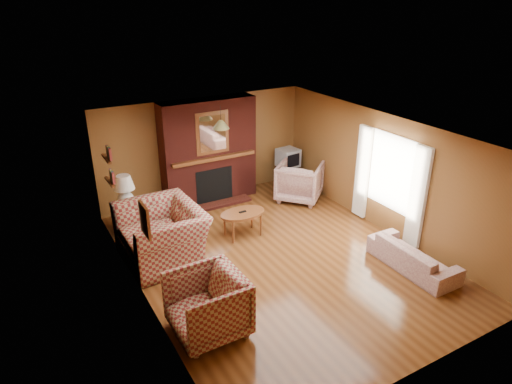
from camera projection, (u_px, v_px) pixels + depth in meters
floor at (278, 257)px, 8.50m from camera, size 6.50×6.50×0.00m
ceiling at (280, 133)px, 7.53m from camera, size 6.50×6.50×0.00m
wall_back at (204, 148)px, 10.60m from camera, size 6.50×0.00×6.50m
wall_front at (425, 298)px, 5.43m from camera, size 6.50×0.00×6.50m
wall_left at (139, 233)px, 6.88m from camera, size 0.00×6.50×6.50m
wall_right at (384, 173)px, 9.15m from camera, size 0.00×6.50×6.50m
fireplace at (209, 152)px, 10.39m from camera, size 2.20×0.82×2.40m
window_right at (389, 180)px, 9.00m from camera, size 0.10×1.85×2.00m
bookshelf at (109, 165)px, 8.23m from camera, size 0.09×0.55×0.71m
botanical_print at (145, 220)px, 6.52m from camera, size 0.05×0.40×0.50m
pendant_light at (221, 124)px, 9.52m from camera, size 0.36×0.36×0.48m
plaid_loveseat at (162, 234)px, 8.27m from camera, size 1.42×1.61×1.02m
plaid_armchair at (207, 305)px, 6.47m from camera, size 1.04×1.01×0.94m
floral_sofa at (413, 256)px, 8.08m from camera, size 0.68×1.69×0.49m
floral_armchair at (300, 181)px, 10.71m from camera, size 1.39×1.38×0.91m
coffee_table at (243, 215)px, 9.10m from camera, size 0.94×0.58×0.54m
side_table at (128, 218)px, 9.39m from camera, size 0.40×0.40×0.53m
table_lamp at (125, 190)px, 9.13m from camera, size 0.41×0.41×0.68m
tv_stand at (287, 176)px, 11.55m from camera, size 0.50×0.46×0.53m
crt_tv at (288, 158)px, 11.35m from camera, size 0.53×0.53×0.44m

